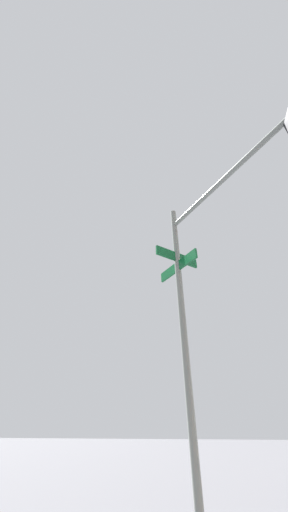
{
  "coord_description": "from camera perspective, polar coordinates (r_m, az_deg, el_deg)",
  "views": [
    {
      "loc": [
        -3.07,
        -6.87,
        1.59
      ],
      "look_at": [
        -6.23,
        -7.5,
        3.77
      ],
      "focal_mm": 17.91,
      "sensor_mm": 36.0,
      "label": 1
    }
  ],
  "objects": [
    {
      "name": "traffic_signal_near",
      "position": [
        4.21,
        18.58,
        3.52
      ],
      "size": [
        2.72,
        2.49,
        5.7
      ],
      "color": "slate",
      "rests_on": "ground_plane"
    }
  ]
}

